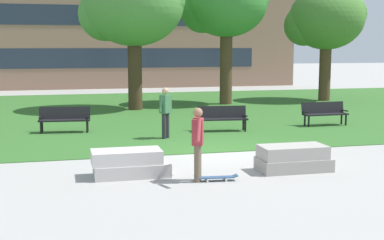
{
  "coord_description": "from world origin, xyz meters",
  "views": [
    {
      "loc": [
        -4.33,
        -14.69,
        3.12
      ],
      "look_at": [
        -1.08,
        -1.4,
        1.2
      ],
      "focal_mm": 50.0,
      "sensor_mm": 36.0,
      "label": 1
    }
  ],
  "objects_px": {
    "person_skateboarder": "(198,140)",
    "park_bench_far_left": "(65,118)",
    "person_bystander_near_lawn": "(166,110)",
    "park_bench_far_right": "(324,112)",
    "concrete_block_center": "(129,164)",
    "park_bench_near_right": "(222,117)",
    "concrete_block_left": "(293,159)",
    "skateboard": "(216,177)"
  },
  "relations": [
    {
      "from": "concrete_block_left",
      "to": "concrete_block_center",
      "type": "bearing_deg",
      "value": 174.18
    },
    {
      "from": "skateboard",
      "to": "park_bench_near_right",
      "type": "bearing_deg",
      "value": 71.89
    },
    {
      "from": "park_bench_near_right",
      "to": "person_bystander_near_lawn",
      "type": "xyz_separation_m",
      "value": [
        -2.3,
        -1.06,
        0.45
      ]
    },
    {
      "from": "park_bench_far_right",
      "to": "person_bystander_near_lawn",
      "type": "distance_m",
      "value": 6.74
    },
    {
      "from": "concrete_block_left",
      "to": "skateboard",
      "type": "relative_size",
      "value": 1.74
    },
    {
      "from": "concrete_block_left",
      "to": "person_skateboarder",
      "type": "relative_size",
      "value": 1.05
    },
    {
      "from": "skateboard",
      "to": "concrete_block_center",
      "type": "bearing_deg",
      "value": 153.24
    },
    {
      "from": "person_skateboarder",
      "to": "person_bystander_near_lawn",
      "type": "height_order",
      "value": "person_bystander_near_lawn"
    },
    {
      "from": "concrete_block_left",
      "to": "person_bystander_near_lawn",
      "type": "bearing_deg",
      "value": 112.98
    },
    {
      "from": "park_bench_far_left",
      "to": "park_bench_far_right",
      "type": "height_order",
      "value": "same"
    },
    {
      "from": "person_skateboarder",
      "to": "park_bench_far_left",
      "type": "height_order",
      "value": "person_skateboarder"
    },
    {
      "from": "concrete_block_center",
      "to": "park_bench_near_right",
      "type": "distance_m",
      "value": 7.21
    },
    {
      "from": "skateboard",
      "to": "park_bench_far_right",
      "type": "distance_m",
      "value": 9.74
    },
    {
      "from": "person_skateboarder",
      "to": "concrete_block_left",
      "type": "bearing_deg",
      "value": 9.57
    },
    {
      "from": "concrete_block_center",
      "to": "person_skateboarder",
      "type": "distance_m",
      "value": 1.83
    },
    {
      "from": "person_skateboarder",
      "to": "park_bench_far_left",
      "type": "distance_m",
      "value": 8.37
    },
    {
      "from": "park_bench_near_right",
      "to": "park_bench_far_right",
      "type": "xyz_separation_m",
      "value": [
        4.26,
        0.37,
        0.0
      ]
    },
    {
      "from": "concrete_block_left",
      "to": "park_bench_far_right",
      "type": "height_order",
      "value": "park_bench_far_right"
    },
    {
      "from": "person_skateboarder",
      "to": "person_bystander_near_lawn",
      "type": "bearing_deg",
      "value": 86.49
    },
    {
      "from": "person_skateboarder",
      "to": "person_bystander_near_lawn",
      "type": "relative_size",
      "value": 1.0
    },
    {
      "from": "skateboard",
      "to": "park_bench_far_left",
      "type": "distance_m",
      "value": 8.62
    },
    {
      "from": "concrete_block_left",
      "to": "park_bench_near_right",
      "type": "bearing_deg",
      "value": 89.34
    },
    {
      "from": "person_skateboarder",
      "to": "skateboard",
      "type": "height_order",
      "value": "person_skateboarder"
    },
    {
      "from": "person_skateboarder",
      "to": "park_bench_far_right",
      "type": "height_order",
      "value": "person_skateboarder"
    },
    {
      "from": "concrete_block_center",
      "to": "person_skateboarder",
      "type": "height_order",
      "value": "person_skateboarder"
    },
    {
      "from": "concrete_block_center",
      "to": "park_bench_far_right",
      "type": "distance_m",
      "value": 10.49
    },
    {
      "from": "person_bystander_near_lawn",
      "to": "concrete_block_left",
      "type": "bearing_deg",
      "value": -67.02
    },
    {
      "from": "concrete_block_left",
      "to": "park_bench_far_right",
      "type": "distance_m",
      "value": 7.98
    },
    {
      "from": "person_skateboarder",
      "to": "park_bench_near_right",
      "type": "relative_size",
      "value": 0.93
    },
    {
      "from": "skateboard",
      "to": "person_skateboarder",
      "type": "bearing_deg",
      "value": 165.78
    },
    {
      "from": "park_bench_far_left",
      "to": "park_bench_far_right",
      "type": "bearing_deg",
      "value": -4.09
    },
    {
      "from": "concrete_block_left",
      "to": "park_bench_far_right",
      "type": "bearing_deg",
      "value": 57.05
    },
    {
      "from": "concrete_block_center",
      "to": "park_bench_far_left",
      "type": "relative_size",
      "value": 1.0
    },
    {
      "from": "park_bench_far_right",
      "to": "person_bystander_near_lawn",
      "type": "relative_size",
      "value": 1.06
    },
    {
      "from": "concrete_block_left",
      "to": "skateboard",
      "type": "bearing_deg",
      "value": -166.06
    },
    {
      "from": "person_skateboarder",
      "to": "concrete_block_center",
      "type": "bearing_deg",
      "value": 150.15
    },
    {
      "from": "person_bystander_near_lawn",
      "to": "park_bench_far_right",
      "type": "bearing_deg",
      "value": 12.29
    },
    {
      "from": "skateboard",
      "to": "person_bystander_near_lawn",
      "type": "bearing_deg",
      "value": 90.6
    },
    {
      "from": "skateboard",
      "to": "park_bench_far_right",
      "type": "relative_size",
      "value": 0.57
    },
    {
      "from": "skateboard",
      "to": "person_bystander_near_lawn",
      "type": "xyz_separation_m",
      "value": [
        -0.06,
        5.8,
        0.9
      ]
    },
    {
      "from": "concrete_block_center",
      "to": "park_bench_far_right",
      "type": "relative_size",
      "value": 1.02
    },
    {
      "from": "person_skateboarder",
      "to": "park_bench_far_right",
      "type": "distance_m",
      "value": 9.94
    }
  ]
}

